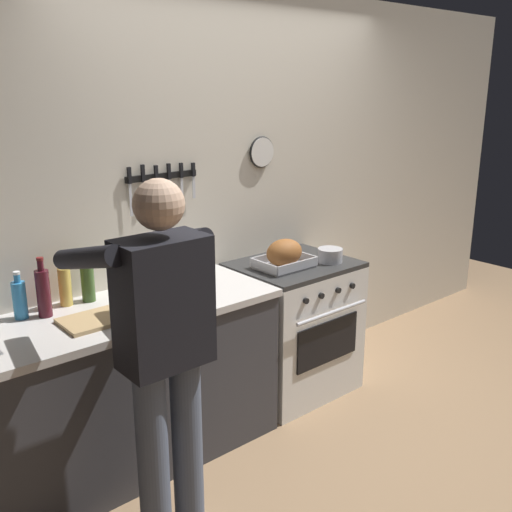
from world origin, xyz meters
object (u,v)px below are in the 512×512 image
stove (293,327)px  person_cook (163,343)px  roasting_pan (284,255)px  bottle_vinegar (167,268)px  bottle_olive_oil (88,282)px  saucepan (330,255)px  bottle_cooking_oil (65,286)px  bottle_dish_soap (20,299)px  cutting_board (99,319)px  bottle_hot_sauce (43,295)px  bottle_wine_red (43,292)px

stove → person_cook: 1.57m
stove → roasting_pan: size_ratio=2.56×
bottle_vinegar → bottle_olive_oil: 0.46m
saucepan → bottle_cooking_oil: size_ratio=0.63×
bottle_dish_soap → bottle_olive_oil: (0.36, 0.01, 0.01)m
saucepan → bottle_olive_oil: 1.55m
stove → cutting_board: (-1.40, -0.08, 0.46)m
stove → bottle_olive_oil: bottle_olive_oil is taller
saucepan → bottle_hot_sauce: 1.79m
bottle_wine_red → bottle_vinegar: bearing=0.9°
bottle_vinegar → bottle_cooking_oil: bottle_cooking_oil is taller
stove → roasting_pan: bearing=-166.6°
bottle_vinegar → saucepan: bearing=-15.5°
person_cook → bottle_dish_soap: size_ratio=6.86×
bottle_vinegar → bottle_cooking_oil: (-0.57, 0.07, 0.00)m
saucepan → stove: bearing=145.9°
roasting_pan → saucepan: (0.31, -0.10, -0.04)m
bottle_hot_sauce → bottle_dish_soap: bottle_dish_soap is taller
bottle_cooking_oil → cutting_board: bearing=-83.7°
cutting_board → bottle_hot_sauce: bottle_hot_sauce is taller
stove → bottle_hot_sauce: (-1.55, 0.24, 0.53)m
cutting_board → bottle_wine_red: bottle_wine_red is taller
saucepan → bottle_olive_oil: bottle_olive_oil is taller
bottle_dish_soap → person_cook: bearing=-68.0°
roasting_pan → bottle_cooking_oil: 1.34m
bottle_hot_sauce → bottle_cooking_oil: bearing=-6.3°
saucepan → bottle_cooking_oil: bearing=167.5°
bottle_wine_red → bottle_cooking_oil: bearing=29.1°
bottle_hot_sauce → bottle_wine_red: bottle_wine_red is taller
person_cook → bottle_wine_red: person_cook is taller
cutting_board → bottle_olive_oil: 0.32m
person_cook → saucepan: size_ratio=10.22×
stove → person_cook: person_cook is taller
roasting_pan → saucepan: roasting_pan is taller
bottle_cooking_oil → person_cook: bearing=-84.6°
saucepan → bottle_hot_sauce: bearing=167.9°
stove → bottle_vinegar: (-0.86, 0.16, 0.56)m
saucepan → bottle_vinegar: bearing=164.5°
roasting_pan → bottle_cooking_oil: (-1.32, 0.26, 0.02)m
stove → bottle_wine_red: 1.69m
stove → bottle_dish_soap: 1.78m
bottle_dish_soap → bottle_olive_oil: 0.36m
roasting_pan → bottle_dish_soap: size_ratio=1.45×
person_cook → bottle_olive_oil: (0.04, 0.81, 0.06)m
saucepan → cutting_board: 1.60m
bottle_cooking_oil → bottle_olive_oil: bearing=-8.4°
bottle_hot_sauce → bottle_wine_red: (-0.03, -0.09, 0.05)m
stove → saucepan: saucepan is taller
stove → person_cook: bearing=-156.3°
roasting_pan → bottle_dish_soap: bottle_dish_soap is taller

